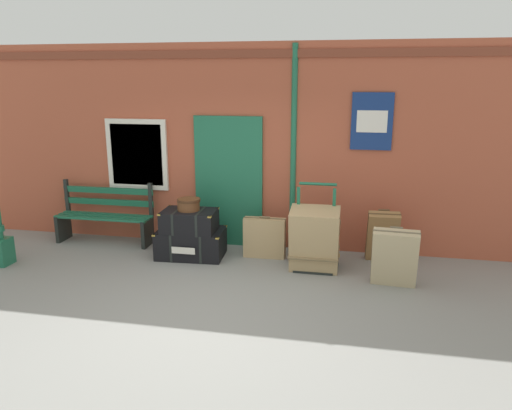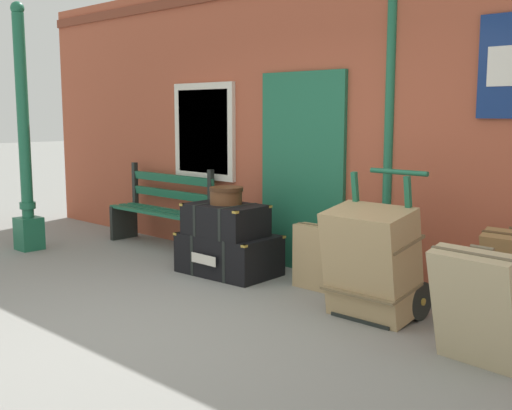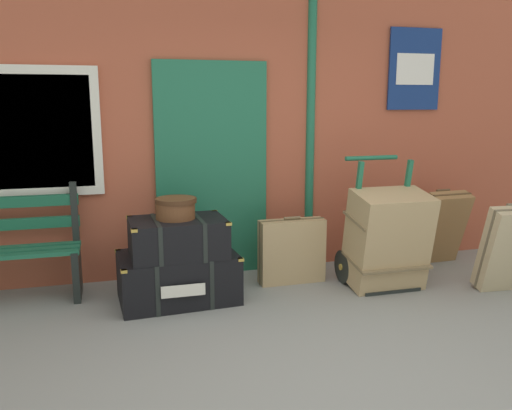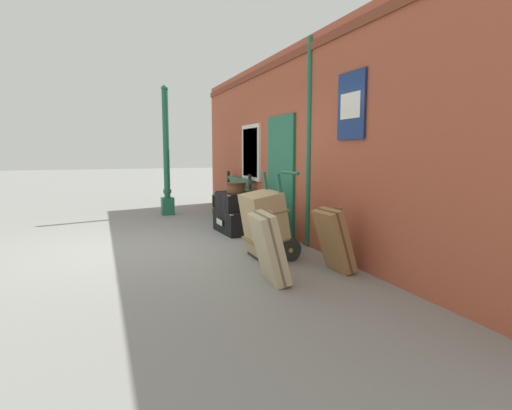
# 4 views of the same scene
# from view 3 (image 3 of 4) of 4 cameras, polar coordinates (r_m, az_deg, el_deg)

# --- Properties ---
(ground_plane) EXTENTS (60.00, 60.00, 0.00)m
(ground_plane) POSITION_cam_3_polar(r_m,az_deg,el_deg) (3.40, 8.95, -19.41)
(ground_plane) COLOR gray
(brick_facade) EXTENTS (10.40, 0.35, 3.20)m
(brick_facade) POSITION_cam_3_polar(r_m,az_deg,el_deg) (5.39, -2.28, 9.86)
(brick_facade) COLOR #AD5138
(brick_facade) RESTS_ON ground
(steamer_trunk_base) EXTENTS (1.05, 0.71, 0.43)m
(steamer_trunk_base) POSITION_cam_3_polar(r_m,az_deg,el_deg) (4.70, -8.42, -7.71)
(steamer_trunk_base) COLOR black
(steamer_trunk_base) RESTS_ON ground
(steamer_trunk_middle) EXTENTS (0.83, 0.58, 0.33)m
(steamer_trunk_middle) POSITION_cam_3_polar(r_m,az_deg,el_deg) (4.54, -8.45, -3.48)
(steamer_trunk_middle) COLOR black
(steamer_trunk_middle) RESTS_ON steamer_trunk_base
(round_hatbox) EXTENTS (0.35, 0.35, 0.18)m
(round_hatbox) POSITION_cam_3_polar(r_m,az_deg,el_deg) (4.51, -8.71, -0.19)
(round_hatbox) COLOR brown
(round_hatbox) RESTS_ON steamer_trunk_middle
(porters_trolley) EXTENTS (0.71, 0.56, 1.21)m
(porters_trolley) POSITION_cam_3_polar(r_m,az_deg,el_deg) (5.20, 12.99, -5.28)
(porters_trolley) COLOR black
(porters_trolley) RESTS_ON ground
(large_brown_trunk) EXTENTS (0.70, 0.58, 0.94)m
(large_brown_trunk) POSITION_cam_3_polar(r_m,az_deg,el_deg) (5.00, 14.02, -3.63)
(large_brown_trunk) COLOR tan
(large_brown_trunk) RESTS_ON ground
(suitcase_brown) EXTENTS (0.65, 0.19, 0.65)m
(suitcase_brown) POSITION_cam_3_polar(r_m,az_deg,el_deg) (5.08, 3.88, -5.00)
(suitcase_brown) COLOR tan
(suitcase_brown) RESTS_ON ground
(suitcase_umber) EXTENTS (0.47, 0.42, 0.81)m
(suitcase_umber) POSITION_cam_3_polar(r_m,az_deg,el_deg) (5.97, 19.53, -2.27)
(suitcase_umber) COLOR olive
(suitcase_umber) RESTS_ON ground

